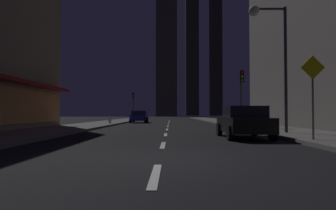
{
  "coord_description": "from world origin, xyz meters",
  "views": [
    {
      "loc": [
        0.28,
        -7.49,
        1.12
      ],
      "look_at": [
        0.0,
        20.72,
        1.91
      ],
      "focal_mm": 32.42,
      "sensor_mm": 36.0,
      "label": 1
    }
  ],
  "objects_px": {
    "car_parked_far": "(139,117)",
    "traffic_light_far_left": "(133,100)",
    "street_lamp_right": "(269,37)",
    "traffic_light_near_right": "(241,86)",
    "fire_hydrant_far_left": "(110,120)",
    "pedestrian_crossing_sign": "(313,90)",
    "car_parked_near": "(244,122)"
  },
  "relations": [
    {
      "from": "street_lamp_right",
      "to": "fire_hydrant_far_left",
      "type": "bearing_deg",
      "value": 127.16
    },
    {
      "from": "traffic_light_near_right",
      "to": "traffic_light_far_left",
      "type": "height_order",
      "value": "same"
    },
    {
      "from": "car_parked_far",
      "to": "traffic_light_near_right",
      "type": "distance_m",
      "value": 17.22
    },
    {
      "from": "street_lamp_right",
      "to": "pedestrian_crossing_sign",
      "type": "height_order",
      "value": "street_lamp_right"
    },
    {
      "from": "traffic_light_near_right",
      "to": "traffic_light_far_left",
      "type": "bearing_deg",
      "value": 114.84
    },
    {
      "from": "traffic_light_near_right",
      "to": "street_lamp_right",
      "type": "distance_m",
      "value": 7.05
    },
    {
      "from": "pedestrian_crossing_sign",
      "to": "traffic_light_far_left",
      "type": "bearing_deg",
      "value": 107.69
    },
    {
      "from": "traffic_light_near_right",
      "to": "street_lamp_right",
      "type": "bearing_deg",
      "value": -91.01
    },
    {
      "from": "car_parked_far",
      "to": "street_lamp_right",
      "type": "distance_m",
      "value": 23.43
    },
    {
      "from": "fire_hydrant_far_left",
      "to": "pedestrian_crossing_sign",
      "type": "relative_size",
      "value": 0.21
    },
    {
      "from": "car_parked_near",
      "to": "traffic_light_far_left",
      "type": "relative_size",
      "value": 1.01
    },
    {
      "from": "traffic_light_far_left",
      "to": "fire_hydrant_far_left",
      "type": "bearing_deg",
      "value": -91.46
    },
    {
      "from": "fire_hydrant_far_left",
      "to": "traffic_light_near_right",
      "type": "distance_m",
      "value": 14.24
    },
    {
      "from": "traffic_light_near_right",
      "to": "traffic_light_far_left",
      "type": "relative_size",
      "value": 1.0
    },
    {
      "from": "car_parked_far",
      "to": "fire_hydrant_far_left",
      "type": "relative_size",
      "value": 6.48
    },
    {
      "from": "street_lamp_right",
      "to": "car_parked_far",
      "type": "bearing_deg",
      "value": 112.95
    },
    {
      "from": "car_parked_far",
      "to": "street_lamp_right",
      "type": "bearing_deg",
      "value": -67.05
    },
    {
      "from": "traffic_light_far_left",
      "to": "pedestrian_crossing_sign",
      "type": "relative_size",
      "value": 1.33
    },
    {
      "from": "car_parked_near",
      "to": "street_lamp_right",
      "type": "bearing_deg",
      "value": 44.08
    },
    {
      "from": "traffic_light_near_right",
      "to": "pedestrian_crossing_sign",
      "type": "bearing_deg",
      "value": -89.48
    },
    {
      "from": "car_parked_far",
      "to": "fire_hydrant_far_left",
      "type": "height_order",
      "value": "car_parked_far"
    },
    {
      "from": "street_lamp_right",
      "to": "pedestrian_crossing_sign",
      "type": "distance_m",
      "value": 5.22
    },
    {
      "from": "fire_hydrant_far_left",
      "to": "pedestrian_crossing_sign",
      "type": "distance_m",
      "value": 22.37
    },
    {
      "from": "fire_hydrant_far_left",
      "to": "street_lamp_right",
      "type": "relative_size",
      "value": 0.1
    },
    {
      "from": "traffic_light_near_right",
      "to": "street_lamp_right",
      "type": "height_order",
      "value": "street_lamp_right"
    },
    {
      "from": "traffic_light_far_left",
      "to": "car_parked_near",
      "type": "bearing_deg",
      "value": -74.26
    },
    {
      "from": "traffic_light_near_right",
      "to": "pedestrian_crossing_sign",
      "type": "height_order",
      "value": "traffic_light_near_right"
    },
    {
      "from": "car_parked_far",
      "to": "traffic_light_far_left",
      "type": "xyz_separation_m",
      "value": [
        -1.9,
        9.36,
        2.45
      ]
    },
    {
      "from": "fire_hydrant_far_left",
      "to": "car_parked_far",
      "type": "bearing_deg",
      "value": 70.0
    },
    {
      "from": "car_parked_near",
      "to": "traffic_light_near_right",
      "type": "bearing_deg",
      "value": 77.42
    },
    {
      "from": "traffic_light_far_left",
      "to": "street_lamp_right",
      "type": "distance_m",
      "value": 32.49
    },
    {
      "from": "car_parked_far",
      "to": "street_lamp_right",
      "type": "xyz_separation_m",
      "value": [
        8.98,
        -21.2,
        4.33
      ]
    }
  ]
}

